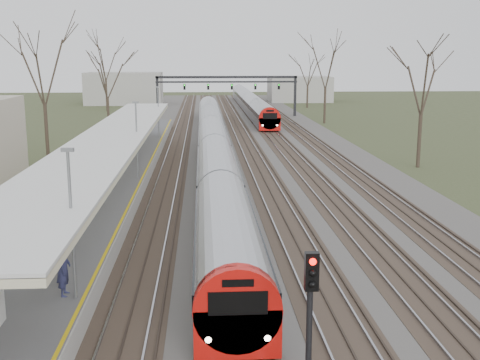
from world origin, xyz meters
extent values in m
cube|color=#474442|center=(0.00, 55.00, 0.05)|extent=(24.00, 160.00, 0.10)
cube|color=#4C3828|center=(-6.00, 55.00, 0.09)|extent=(2.60, 160.00, 0.06)
cube|color=gray|center=(-6.72, 55.00, 0.16)|extent=(0.07, 160.00, 0.12)
cube|color=gray|center=(-5.28, 55.00, 0.16)|extent=(0.07, 160.00, 0.12)
cube|color=#4C3828|center=(-2.50, 55.00, 0.09)|extent=(2.60, 160.00, 0.06)
cube|color=gray|center=(-3.22, 55.00, 0.16)|extent=(0.07, 160.00, 0.12)
cube|color=gray|center=(-1.78, 55.00, 0.16)|extent=(0.07, 160.00, 0.12)
cube|color=#4C3828|center=(1.00, 55.00, 0.09)|extent=(2.60, 160.00, 0.06)
cube|color=gray|center=(0.28, 55.00, 0.16)|extent=(0.07, 160.00, 0.12)
cube|color=gray|center=(1.72, 55.00, 0.16)|extent=(0.07, 160.00, 0.12)
cube|color=#4C3828|center=(4.50, 55.00, 0.09)|extent=(2.60, 160.00, 0.06)
cube|color=gray|center=(3.78, 55.00, 0.16)|extent=(0.07, 160.00, 0.12)
cube|color=gray|center=(5.22, 55.00, 0.16)|extent=(0.07, 160.00, 0.12)
cube|color=#4C3828|center=(8.00, 55.00, 0.09)|extent=(2.60, 160.00, 0.06)
cube|color=gray|center=(7.28, 55.00, 0.16)|extent=(0.07, 160.00, 0.12)
cube|color=gray|center=(8.72, 55.00, 0.16)|extent=(0.07, 160.00, 0.12)
cube|color=#9E9B93|center=(-9.05, 37.50, 0.50)|extent=(3.50, 69.00, 1.00)
cylinder|color=slate|center=(-9.05, 18.00, 2.50)|extent=(0.14, 0.14, 3.00)
cylinder|color=slate|center=(-9.05, 26.00, 2.50)|extent=(0.14, 0.14, 3.00)
cylinder|color=slate|center=(-9.05, 34.00, 2.50)|extent=(0.14, 0.14, 3.00)
cylinder|color=slate|center=(-9.05, 42.00, 2.50)|extent=(0.14, 0.14, 3.00)
cylinder|color=slate|center=(-9.05, 50.00, 2.50)|extent=(0.14, 0.14, 3.00)
cube|color=silver|center=(-9.05, 33.00, 4.05)|extent=(4.10, 50.00, 0.12)
cube|color=beige|center=(-9.05, 33.00, 3.88)|extent=(4.10, 50.00, 0.25)
cube|color=black|center=(-10.00, 85.00, 3.00)|extent=(0.35, 0.35, 6.00)
cube|color=black|center=(10.50, 85.00, 3.00)|extent=(0.35, 0.35, 6.00)
cube|color=black|center=(0.25, 85.00, 5.90)|extent=(21.00, 0.35, 0.35)
cube|color=black|center=(0.25, 85.00, 5.20)|extent=(21.00, 0.25, 0.25)
cube|color=black|center=(-6.00, 84.80, 4.50)|extent=(0.32, 0.22, 0.85)
sphere|color=#0CFF19|center=(-6.00, 84.66, 4.75)|extent=(0.16, 0.16, 0.16)
cube|color=black|center=(-2.50, 84.80, 4.50)|extent=(0.32, 0.22, 0.85)
sphere|color=#0CFF19|center=(-2.50, 84.66, 4.75)|extent=(0.16, 0.16, 0.16)
cube|color=black|center=(1.00, 84.80, 4.50)|extent=(0.32, 0.22, 0.85)
sphere|color=#0CFF19|center=(1.00, 84.66, 4.75)|extent=(0.16, 0.16, 0.16)
cube|color=black|center=(4.50, 84.80, 4.50)|extent=(0.32, 0.22, 0.85)
sphere|color=#0CFF19|center=(4.50, 84.66, 4.75)|extent=(0.16, 0.16, 0.16)
cube|color=black|center=(8.00, 84.80, 4.50)|extent=(0.32, 0.22, 0.85)
sphere|color=#0CFF19|center=(8.00, 84.66, 4.75)|extent=(0.16, 0.16, 0.16)
cylinder|color=#2D231C|center=(-17.00, 48.00, 2.48)|extent=(0.30, 0.30, 4.95)
cylinder|color=#2D231C|center=(14.00, 42.00, 2.25)|extent=(0.30, 0.30, 4.50)
cube|color=#9DA0A7|center=(-2.50, 48.51, 1.10)|extent=(2.55, 75.00, 1.60)
cylinder|color=#9DA0A7|center=(-2.50, 48.51, 1.75)|extent=(2.60, 74.70, 2.60)
cube|color=black|center=(-2.50, 48.51, 1.85)|extent=(2.62, 74.40, 0.55)
cube|color=red|center=(-2.50, 11.11, 1.05)|extent=(2.55, 0.50, 1.50)
cylinder|color=red|center=(-2.50, 11.16, 1.75)|extent=(2.60, 0.60, 2.60)
cube|color=black|center=(-2.50, 10.89, 2.05)|extent=(1.70, 0.12, 0.70)
sphere|color=white|center=(-3.35, 10.91, 0.95)|extent=(0.22, 0.22, 0.22)
sphere|color=white|center=(-1.65, 10.91, 0.95)|extent=(0.22, 0.22, 0.22)
cube|color=black|center=(-2.50, 48.51, 0.17)|extent=(1.80, 74.00, 0.35)
cube|color=#9DA0A7|center=(4.50, 95.27, 1.10)|extent=(2.55, 60.00, 1.60)
cylinder|color=#9DA0A7|center=(4.50, 95.27, 1.75)|extent=(2.60, 59.70, 2.60)
cube|color=black|center=(4.50, 95.27, 1.85)|extent=(2.62, 59.40, 0.55)
cube|color=red|center=(4.50, 65.37, 1.05)|extent=(2.55, 0.50, 1.50)
cylinder|color=red|center=(4.50, 65.42, 1.75)|extent=(2.60, 0.60, 2.60)
cube|color=black|center=(4.50, 65.15, 2.05)|extent=(1.70, 0.12, 0.70)
sphere|color=white|center=(3.65, 65.17, 0.95)|extent=(0.22, 0.22, 0.22)
sphere|color=white|center=(5.35, 65.17, 0.95)|extent=(0.22, 0.22, 0.22)
cube|color=black|center=(4.50, 95.27, 0.17)|extent=(1.80, 59.00, 0.35)
imported|color=#27294C|center=(-8.12, 14.30, 1.95)|extent=(0.48, 0.70, 1.89)
cylinder|color=black|center=(-0.75, 9.26, 2.00)|extent=(0.16, 0.16, 4.00)
cube|color=black|center=(-0.75, 9.11, 3.60)|extent=(0.35, 0.22, 1.00)
sphere|color=#FF0C05|center=(-0.75, 8.98, 3.90)|extent=(0.18, 0.18, 0.18)
camera|label=1|loc=(-3.44, -5.04, 8.88)|focal=45.00mm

